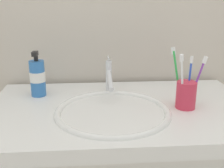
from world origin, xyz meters
TOP-DOWN VIEW (x-y plane):
  - sink_basin at (-0.04, -0.05)m, footprint 0.39×0.39m
  - faucet at (-0.04, 0.13)m, footprint 0.02×0.18m
  - toothbrush_cup at (0.22, -0.03)m, footprint 0.07×0.07m
  - toothbrush_purple at (0.25, -0.03)m, footprint 0.06×0.02m
  - toothbrush_blue at (0.23, -0.01)m, footprint 0.02×0.02m
  - toothbrush_green at (0.19, 0.01)m, footprint 0.04×0.05m
  - toothbrush_white at (0.19, -0.05)m, footprint 0.04×0.04m
  - soap_dispenser at (-0.31, 0.13)m, footprint 0.06×0.06m

SIDE VIEW (x-z plane):
  - sink_basin at x=-0.04m, z-range 0.76..0.86m
  - toothbrush_cup at x=0.22m, z-range 0.84..0.93m
  - faucet at x=-0.04m, z-range 0.84..0.98m
  - soap_dispenser at x=-0.31m, z-range 0.82..1.00m
  - toothbrush_blue at x=0.23m, z-range 0.86..1.03m
  - toothbrush_purple at x=0.25m, z-range 0.86..1.04m
  - toothbrush_white at x=0.19m, z-range 0.86..1.05m
  - toothbrush_green at x=0.19m, z-range 0.86..1.06m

